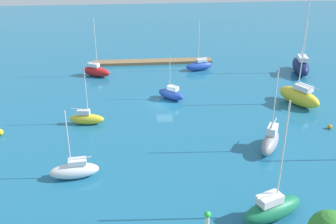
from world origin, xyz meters
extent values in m
plane|color=#1E668C|center=(0.00, 0.00, 0.00)|extent=(160.00, 160.00, 0.00)
cube|color=olive|center=(0.87, -19.22, 0.27)|extent=(23.15, 2.35, 0.55)
sphere|color=green|center=(-0.93, 31.94, 4.70)|extent=(0.56, 0.56, 0.56)
ellipsoid|color=#2347B2|center=(-1.13, -1.44, 0.81)|extent=(4.51, 4.20, 1.62)
cube|color=silver|center=(-1.40, -1.20, 1.97)|extent=(1.87, 1.80, 0.71)
cylinder|color=silver|center=(-0.95, -1.59, 4.38)|extent=(0.11, 0.11, 5.53)
cylinder|color=silver|center=(-1.60, -1.03, 2.48)|extent=(1.35, 1.18, 0.09)
ellipsoid|color=yellow|center=(11.18, 6.03, 0.75)|extent=(4.85, 1.87, 1.51)
cube|color=silver|center=(11.55, 5.99, 1.83)|extent=(1.78, 0.99, 0.65)
cylinder|color=silver|center=(10.94, 6.06, 4.85)|extent=(0.11, 0.11, 6.69)
cylinder|color=silver|center=(12.05, 5.93, 2.30)|extent=(2.23, 0.35, 0.09)
ellipsoid|color=#19724C|center=(-8.07, 27.34, 1.00)|extent=(6.94, 4.70, 1.99)
cube|color=silver|center=(-7.59, 27.55, 2.39)|extent=(2.71, 2.19, 0.80)
cylinder|color=silver|center=(-8.37, 27.20, 7.06)|extent=(0.16, 0.16, 10.13)
cylinder|color=silver|center=(-7.29, 27.68, 2.95)|extent=(2.22, 1.06, 0.13)
ellipsoid|color=white|center=(11.34, 18.92, 0.85)|extent=(5.52, 2.40, 1.71)
cube|color=silver|center=(10.91, 18.88, 1.99)|extent=(2.03, 1.31, 0.56)
cylinder|color=silver|center=(11.61, 18.95, 4.91)|extent=(0.13, 0.13, 6.41)
cylinder|color=silver|center=(10.49, 18.83, 2.42)|extent=(2.24, 0.34, 0.10)
ellipsoid|color=#141E4C|center=(-25.59, -11.09, 1.35)|extent=(3.55, 7.68, 2.71)
cube|color=silver|center=(-25.51, -10.51, 3.09)|extent=(1.87, 2.85, 0.77)
cylinder|color=silver|center=(-25.65, -11.46, 8.11)|extent=(0.18, 0.18, 10.81)
cylinder|color=silver|center=(-25.44, -10.05, 3.63)|extent=(0.56, 2.85, 0.14)
ellipsoid|color=red|center=(11.24, -12.88, 0.86)|extent=(5.67, 4.03, 1.73)
cube|color=silver|center=(11.63, -13.08, 2.05)|extent=(2.23, 1.82, 0.64)
cylinder|color=silver|center=(11.00, -12.76, 6.05)|extent=(0.13, 0.13, 8.64)
cylinder|color=silver|center=(11.94, -13.24, 2.52)|extent=(1.93, 1.06, 0.11)
ellipsoid|color=gray|center=(-11.75, 14.99, 1.07)|extent=(4.35, 5.89, 2.13)
cube|color=silver|center=(-11.98, 14.59, 2.61)|extent=(1.93, 2.33, 0.95)
cylinder|color=silver|center=(-11.61, 15.24, 6.35)|extent=(0.14, 0.14, 8.43)
cylinder|color=silver|center=(-12.30, 14.01, 3.24)|extent=(1.48, 2.51, 0.11)
ellipsoid|color=#2347B2|center=(-7.60, -14.44, 0.83)|extent=(5.46, 2.94, 1.65)
cube|color=silver|center=(-8.00, -14.54, 1.91)|extent=(2.07, 1.46, 0.52)
cylinder|color=silver|center=(-7.35, -14.38, 5.65)|extent=(0.12, 0.12, 8.00)
cylinder|color=silver|center=(-8.26, -14.60, 2.32)|extent=(1.83, 0.55, 0.10)
ellipsoid|color=yellow|center=(-20.18, 2.23, 1.29)|extent=(5.76, 7.49, 2.58)
cube|color=silver|center=(-20.47, 2.73, 2.96)|extent=(2.58, 2.99, 0.77)
cylinder|color=silver|center=(-19.99, 1.92, 7.55)|extent=(0.17, 0.17, 9.96)
cylinder|color=silver|center=(-20.86, 3.41, 3.49)|extent=(1.85, 3.05, 0.14)
sphere|color=yellow|center=(22.20, 8.31, 0.42)|extent=(0.84, 0.84, 0.84)
sphere|color=orange|center=(-21.55, 10.26, 0.30)|extent=(0.61, 0.61, 0.61)
camera|label=1|loc=(4.36, 57.32, 25.91)|focal=43.99mm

